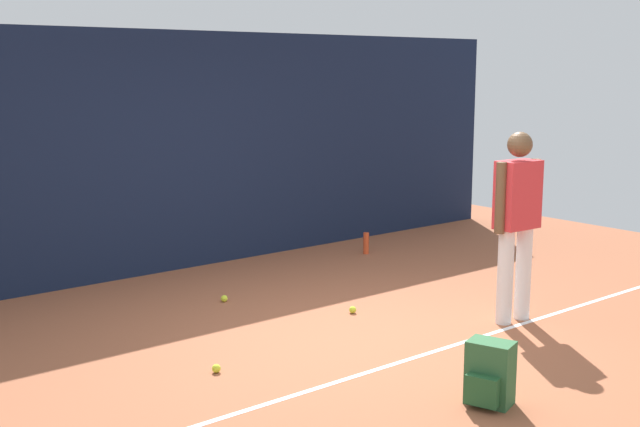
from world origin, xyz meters
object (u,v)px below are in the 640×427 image
at_px(tennis_ball_near_player, 353,310).
at_px(tennis_ball_by_fence, 216,368).
at_px(tennis_player, 517,215).
at_px(backpack, 489,375).
at_px(tennis_ball_mid_court, 224,299).
at_px(water_bottle, 366,243).

xyz_separation_m(tennis_ball_near_player, tennis_ball_by_fence, (-1.78, -0.48, 0.00)).
relative_size(tennis_player, backpack, 3.86).
height_order(backpack, tennis_ball_near_player, backpack).
bearing_deg(tennis_ball_mid_court, backpack, -88.77).
xyz_separation_m(tennis_ball_by_fence, water_bottle, (3.53, 2.23, 0.10)).
height_order(tennis_player, backpack, tennis_player).
height_order(tennis_ball_near_player, tennis_ball_by_fence, same).
bearing_deg(tennis_ball_mid_court, water_bottle, 15.33).
xyz_separation_m(tennis_player, backpack, (-1.62, -1.06, -0.76)).
distance_m(tennis_ball_near_player, tennis_ball_mid_court, 1.29).
xyz_separation_m(tennis_player, tennis_ball_by_fence, (-2.75, 0.59, -0.93)).
relative_size(backpack, water_bottle, 1.68).
height_order(tennis_ball_mid_court, water_bottle, water_bottle).
xyz_separation_m(backpack, tennis_ball_near_player, (0.66, 2.14, -0.18)).
height_order(tennis_ball_near_player, water_bottle, water_bottle).
distance_m(backpack, tennis_ball_near_player, 2.25).
height_order(tennis_player, tennis_ball_mid_court, tennis_player).
distance_m(tennis_player, water_bottle, 3.05).
relative_size(tennis_ball_near_player, water_bottle, 0.25).
relative_size(tennis_player, water_bottle, 6.48).
distance_m(backpack, tennis_ball_mid_court, 3.21).
bearing_deg(backpack, tennis_ball_near_player, 143.99).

